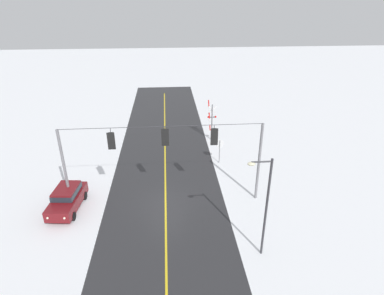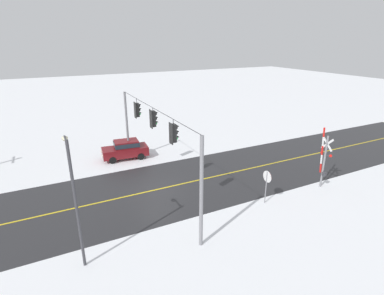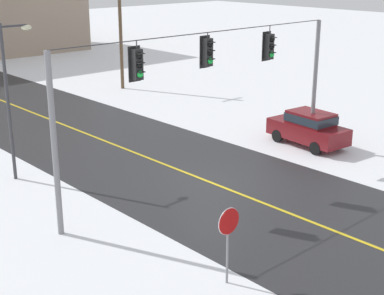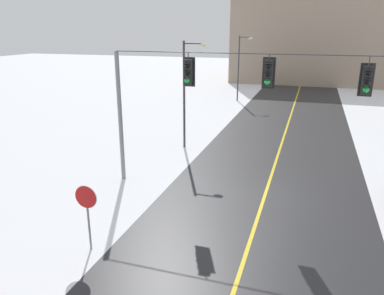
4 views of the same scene
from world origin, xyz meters
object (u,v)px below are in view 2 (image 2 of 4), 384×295
Objects in this scene: parked_car_maroon at (126,149)px; railroad_crossing at (324,158)px; stop_sign at (267,180)px; streetlamp_near at (74,192)px.

railroad_crossing is at bearing -136.42° from parked_car_maroon.
stop_sign is 5.34m from railroad_crossing.
streetlamp_near reaches higher than parked_car_maroon.
railroad_crossing is at bearing -89.69° from stop_sign.
stop_sign is 0.54× the size of parked_car_maroon.
railroad_crossing reaches higher than stop_sign.
railroad_crossing is (0.03, -5.32, 0.55)m from stop_sign.
parked_car_maroon is 0.66× the size of streetlamp_near.
parked_car_maroon is at bearing 27.20° from stop_sign.
stop_sign is 0.52× the size of railroad_crossing.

